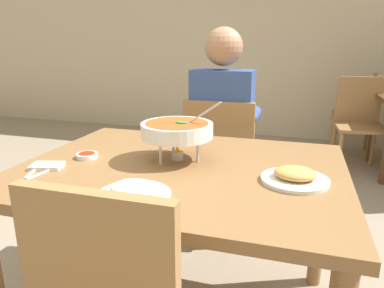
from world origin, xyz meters
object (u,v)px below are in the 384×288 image
Objects in this scene: diner_main at (223,123)px; appetizer_plate at (295,177)px; chair_bg_corner at (362,110)px; dining_table_main at (182,188)px; curry_bowl at (177,130)px; chair_diner_main at (221,161)px; chair_bg_right at (359,118)px; rice_plate at (134,192)px; sauce_dish at (87,155)px.

appetizer_plate is at bearing -62.93° from diner_main.
diner_main is 1.46× the size of chair_bg_corner.
chair_bg_corner is at bearing 77.42° from appetizer_plate.
appetizer_plate is at bearing -102.58° from chair_bg_corner.
dining_table_main is 3.87× the size of curry_bowl.
appetizer_plate is (0.44, -0.84, 0.25)m from chair_diner_main.
chair_diner_main and chair_bg_corner have the same top height.
curry_bowl is 0.37× the size of chair_bg_right.
dining_table_main is at bearing -90.00° from chair_diner_main.
chair_bg_right is 1.00× the size of chair_bg_corner.
chair_bg_corner is (1.11, 2.17, 0.00)m from chair_diner_main.
diner_main is at bearing -121.74° from chair_bg_right.
curry_bowl is 0.42m from rice_plate.
appetizer_plate is (0.48, -0.12, -0.11)m from curry_bowl.
curry_bowl is 0.37× the size of chair_bg_corner.
diner_main reaches higher than chair_bg_corner.
appetizer_plate is (0.44, -0.87, 0.02)m from diner_main.
chair_diner_main is at bearing 86.85° from curry_bowl.
diner_main reaches higher than appetizer_plate.
dining_table_main is at bearing -58.93° from curry_bowl.
chair_diner_main is 0.81m from curry_bowl.
chair_bg_right is at bearing 58.77° from chair_diner_main.
sauce_dish is (-0.87, 0.03, -0.01)m from appetizer_plate.
diner_main is at bearing -117.55° from chair_bg_corner.
rice_plate is at bearing -92.46° from chair_diner_main.
diner_main is 3.94× the size of curry_bowl.
dining_table_main is 0.98× the size of diner_main.
chair_diner_main is at bearing -90.00° from diner_main.
chair_bg_right is (0.57, 2.51, -0.25)m from appetizer_plate.
chair_diner_main is 1.00× the size of chair_bg_corner.
chair_bg_corner is at bearing 69.34° from dining_table_main.
rice_plate is at bearing -40.26° from sauce_dish.
curry_bowl reaches higher than chair_bg_right.
chair_bg_corner is at bearing 62.45° from diner_main.
rice_plate is 0.27× the size of chair_bg_right.
dining_table_main is at bearing 173.58° from appetizer_plate.
rice_plate is 1.00× the size of appetizer_plate.
sauce_dish is (-0.38, -0.09, -0.12)m from curry_bowl.
dining_table_main is 3.16m from chair_bg_corner.
chair_bg_right reaches higher than dining_table_main.
appetizer_plate is 0.27× the size of chair_bg_corner.
chair_diner_main is 1.15m from rice_plate.
appetizer_plate is at bearing -1.81° from sauce_dish.
chair_diner_main is (-0.00, 0.79, -0.13)m from dining_table_main.
diner_main is 1.46× the size of chair_bg_right.
curry_bowl is 1.39× the size of appetizer_plate.
curry_bowl is (-0.04, -0.75, 0.13)m from diner_main.
chair_bg_right reaches higher than sauce_dish.
chair_diner_main is 0.94m from sauce_dish.
rice_plate is (-0.05, -1.16, 0.02)m from diner_main.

